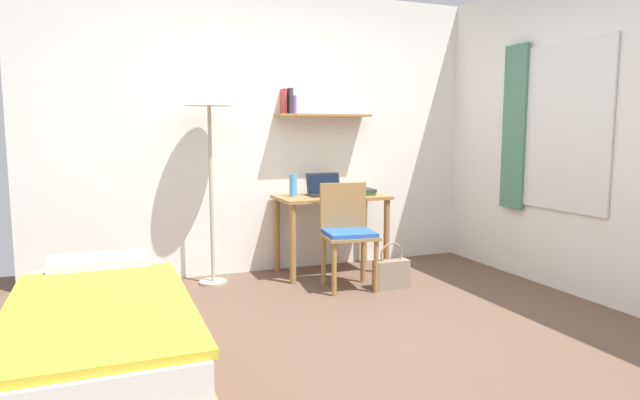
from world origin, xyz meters
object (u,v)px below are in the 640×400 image
(desk, at_px, (331,210))
(water_bottle, at_px, (293,185))
(desk_chair, at_px, (347,230))
(standing_lamp, at_px, (209,102))
(bed, at_px, (102,343))
(laptop, at_px, (325,190))
(handbag, at_px, (391,273))
(book_stack, at_px, (365,191))

(desk, xyz_separation_m, water_bottle, (-0.35, 0.06, 0.24))
(desk_chair, bearing_deg, standing_lamp, 153.38)
(bed, relative_size, laptop, 5.55)
(handbag, bearing_deg, book_stack, 84.39)
(desk, bearing_deg, bed, -139.15)
(desk_chair, bearing_deg, book_stack, 49.20)
(desk_chair, relative_size, book_stack, 3.49)
(standing_lamp, distance_m, water_bottle, 1.05)
(desk, relative_size, water_bottle, 5.00)
(desk, height_order, book_stack, book_stack)
(book_stack, height_order, handbag, book_stack)
(laptop, bearing_deg, handbag, -66.53)
(desk_chair, height_order, water_bottle, water_bottle)
(desk_chair, bearing_deg, water_bottle, 116.79)
(bed, bearing_deg, water_bottle, 47.37)
(standing_lamp, height_order, handbag, standing_lamp)
(bed, bearing_deg, laptop, 42.22)
(bed, relative_size, standing_lamp, 1.07)
(bed, bearing_deg, desk_chair, 32.40)
(desk, bearing_deg, desk_chair, -97.39)
(water_bottle, bearing_deg, desk_chair, -63.21)
(bed, xyz_separation_m, water_bottle, (1.65, 1.80, 0.59))
(standing_lamp, bearing_deg, desk, -0.99)
(water_bottle, relative_size, handbag, 0.51)
(book_stack, relative_size, handbag, 0.64)
(laptop, xyz_separation_m, handbag, (0.31, -0.72, -0.65))
(bed, xyz_separation_m, laptop, (1.96, 1.78, 0.54))
(desk, bearing_deg, water_bottle, 169.76)
(desk, xyz_separation_m, desk_chair, (-0.07, -0.50, -0.09))
(standing_lamp, bearing_deg, water_bottle, 3.36)
(desk, xyz_separation_m, handbag, (0.27, -0.68, -0.46))
(laptop, height_order, book_stack, laptop)
(desk_chair, relative_size, laptop, 2.60)
(laptop, bearing_deg, standing_lamp, -178.67)
(laptop, xyz_separation_m, water_bottle, (-0.30, 0.02, 0.05))
(laptop, relative_size, book_stack, 1.35)
(standing_lamp, relative_size, handbag, 4.44)
(desk, xyz_separation_m, standing_lamp, (-1.11, 0.02, 0.97))
(book_stack, xyz_separation_m, handbag, (-0.06, -0.63, -0.62))
(handbag, bearing_deg, water_bottle, 129.83)
(standing_lamp, bearing_deg, handbag, -26.87)
(book_stack, bearing_deg, desk, 171.63)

